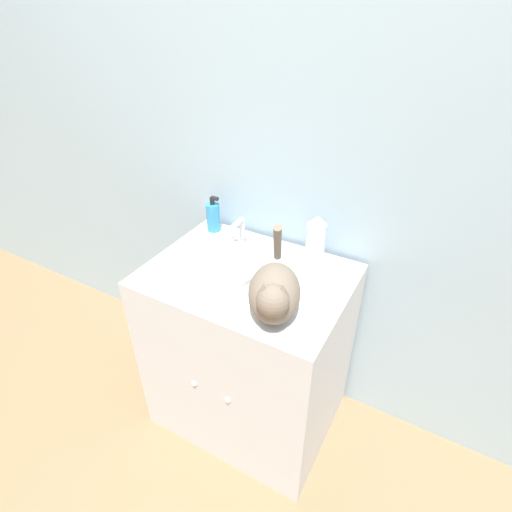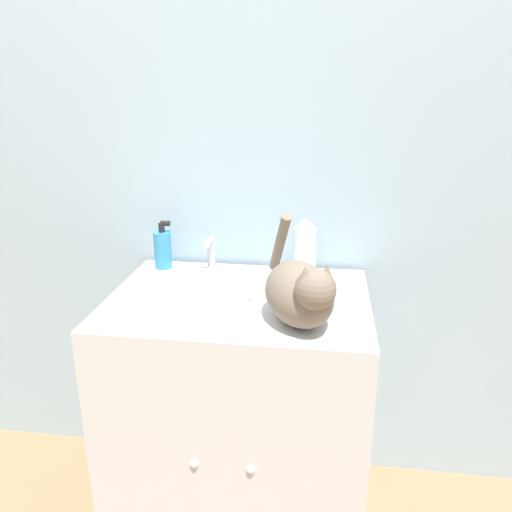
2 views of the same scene
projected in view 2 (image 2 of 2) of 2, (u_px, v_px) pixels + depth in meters
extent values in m
cube|color=#9EB7C6|center=(254.00, 131.00, 1.61)|extent=(6.00, 0.05, 2.50)
cube|color=silver|center=(240.00, 414.00, 1.58)|extent=(0.75, 0.55, 0.81)
sphere|color=silver|center=(194.00, 465.00, 1.31)|extent=(0.02, 0.02, 0.02)
sphere|color=silver|center=(250.00, 470.00, 1.29)|extent=(0.02, 0.02, 0.02)
cylinder|color=silver|center=(197.00, 293.00, 1.43)|extent=(0.34, 0.34, 0.04)
cylinder|color=silver|center=(211.00, 258.00, 1.59)|extent=(0.02, 0.02, 0.12)
cylinder|color=silver|center=(208.00, 243.00, 1.54)|extent=(0.02, 0.07, 0.02)
cylinder|color=white|center=(194.00, 269.00, 1.62)|extent=(0.03, 0.03, 0.03)
cylinder|color=white|center=(229.00, 271.00, 1.60)|extent=(0.03, 0.03, 0.03)
ellipsoid|color=#7A6B5B|center=(299.00, 294.00, 1.27)|extent=(0.25, 0.29, 0.16)
sphere|color=#7A6B5B|center=(315.00, 289.00, 1.16)|extent=(0.13, 0.13, 0.10)
cone|color=#7A6B5B|center=(305.00, 275.00, 1.14)|extent=(0.05, 0.05, 0.04)
cone|color=#7A6B5B|center=(327.00, 272.00, 1.15)|extent=(0.05, 0.05, 0.04)
cylinder|color=#7A6B5B|center=(280.00, 243.00, 1.38)|extent=(0.08, 0.13, 0.19)
cylinder|color=#338CCC|center=(163.00, 250.00, 1.66)|extent=(0.06, 0.06, 0.12)
cylinder|color=black|center=(162.00, 228.00, 1.64)|extent=(0.02, 0.02, 0.03)
cylinder|color=black|center=(165.00, 223.00, 1.63)|extent=(0.03, 0.02, 0.02)
cylinder|color=silver|center=(304.00, 252.00, 1.60)|extent=(0.07, 0.07, 0.16)
cone|color=white|center=(305.00, 223.00, 1.56)|extent=(0.07, 0.07, 0.04)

